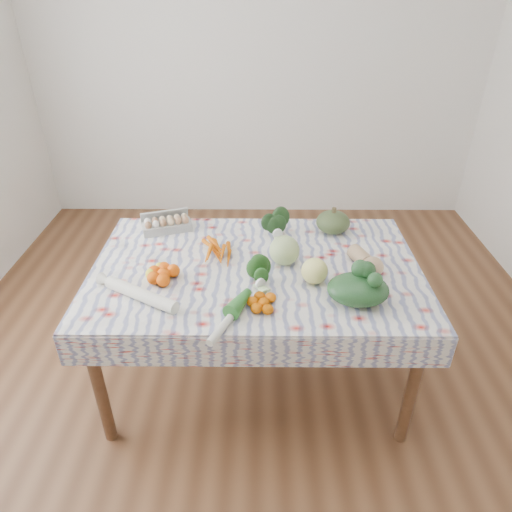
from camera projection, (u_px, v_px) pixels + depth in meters
ground at (256, 373)px, 2.71m from camera, size 4.50×4.50×0.00m
wall_back at (258, 61)px, 3.90m from camera, size 4.00×0.04×2.80m
dining_table at (256, 279)px, 2.36m from camera, size 1.60×1.00×0.75m
tablecloth at (256, 267)px, 2.32m from camera, size 1.66×1.06×0.01m
egg_carton at (167, 225)px, 2.62m from camera, size 0.30×0.19×0.07m
carrot_bunch at (220, 253)px, 2.38m from camera, size 0.23×0.22×0.04m
kale_bunch at (276, 225)px, 2.55m from camera, size 0.18×0.16×0.13m
kabocha_squash at (333, 222)px, 2.59m from camera, size 0.21×0.21×0.13m
cabbage at (284, 250)px, 2.30m from camera, size 0.19×0.19×0.15m
butternut_squash at (366, 259)px, 2.27m from camera, size 0.18×0.25×0.10m
orange_cluster at (164, 274)px, 2.19m from camera, size 0.27×0.27×0.07m
broccoli at (255, 277)px, 2.15m from camera, size 0.18×0.18×0.09m
mandarin_cluster at (264, 302)px, 2.01m from camera, size 0.19×0.19×0.05m
grapefruit at (315, 271)px, 2.16m from camera, size 0.14×0.14×0.13m
spinach_bag at (358, 289)px, 2.04m from camera, size 0.29×0.24×0.12m
daikon at (141, 294)px, 2.06m from camera, size 0.39×0.26×0.06m
leek at (230, 318)px, 1.93m from camera, size 0.18×0.33×0.04m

